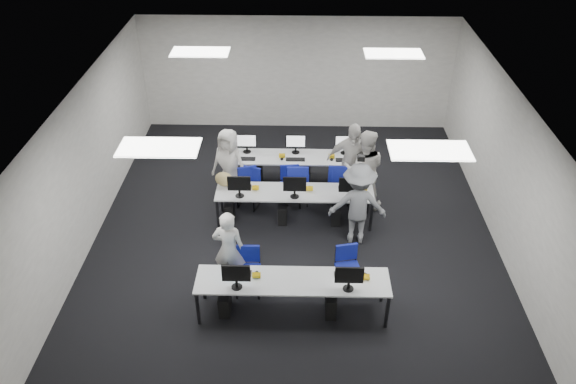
{
  "coord_description": "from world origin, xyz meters",
  "views": [
    {
      "loc": [
        0.08,
        -9.21,
        7.1
      ],
      "look_at": [
        -0.13,
        -0.21,
        1.0
      ],
      "focal_mm": 35.0,
      "sensor_mm": 36.0,
      "label": 1
    }
  ],
  "objects_px": {
    "chair_2": "(250,194)",
    "student_2": "(229,164)",
    "student_3": "(351,162)",
    "student_0": "(229,249)",
    "chair_1": "(348,276)",
    "desk_mid": "(295,194)",
    "chair_6": "(298,188)",
    "chair_7": "(338,188)",
    "desk_front": "(293,283)",
    "photographer": "(358,204)",
    "chair_4": "(342,197)",
    "student_1": "(364,169)",
    "chair_0": "(248,278)",
    "chair_5": "(246,186)",
    "chair_3": "(290,193)"
  },
  "relations": [
    {
      "from": "desk_mid",
      "to": "student_0",
      "type": "height_order",
      "value": "student_0"
    },
    {
      "from": "student_2",
      "to": "photographer",
      "type": "height_order",
      "value": "photographer"
    },
    {
      "from": "student_1",
      "to": "chair_0",
      "type": "bearing_deg",
      "value": 55.26
    },
    {
      "from": "chair_4",
      "to": "student_2",
      "type": "relative_size",
      "value": 0.54
    },
    {
      "from": "chair_2",
      "to": "chair_1",
      "type": "bearing_deg",
      "value": -33.34
    },
    {
      "from": "student_0",
      "to": "student_1",
      "type": "xyz_separation_m",
      "value": [
        2.57,
        2.51,
        0.12
      ]
    },
    {
      "from": "student_2",
      "to": "student_0",
      "type": "bearing_deg",
      "value": -59.2
    },
    {
      "from": "chair_1",
      "to": "student_1",
      "type": "xyz_separation_m",
      "value": [
        0.47,
        2.59,
        0.63
      ]
    },
    {
      "from": "chair_0",
      "to": "student_1",
      "type": "height_order",
      "value": "student_1"
    },
    {
      "from": "desk_front",
      "to": "student_3",
      "type": "height_order",
      "value": "student_3"
    },
    {
      "from": "chair_4",
      "to": "chair_5",
      "type": "relative_size",
      "value": 1.0
    },
    {
      "from": "desk_mid",
      "to": "student_2",
      "type": "height_order",
      "value": "student_2"
    },
    {
      "from": "desk_mid",
      "to": "photographer",
      "type": "xyz_separation_m",
      "value": [
        1.22,
        -0.6,
        0.18
      ]
    },
    {
      "from": "chair_6",
      "to": "student_3",
      "type": "bearing_deg",
      "value": 6.75
    },
    {
      "from": "chair_0",
      "to": "chair_6",
      "type": "xyz_separation_m",
      "value": [
        0.85,
        2.83,
        0.03
      ]
    },
    {
      "from": "chair_1",
      "to": "chair_7",
      "type": "distance_m",
      "value": 2.77
    },
    {
      "from": "chair_1",
      "to": "student_0",
      "type": "bearing_deg",
      "value": 166.1
    },
    {
      "from": "chair_5",
      "to": "student_0",
      "type": "xyz_separation_m",
      "value": [
        -0.04,
        -2.77,
        0.5
      ]
    },
    {
      "from": "desk_front",
      "to": "desk_mid",
      "type": "bearing_deg",
      "value": 90.0
    },
    {
      "from": "chair_1",
      "to": "chair_2",
      "type": "distance_m",
      "value": 3.2
    },
    {
      "from": "student_3",
      "to": "chair_1",
      "type": "bearing_deg",
      "value": -79.54
    },
    {
      "from": "chair_7",
      "to": "chair_6",
      "type": "bearing_deg",
      "value": -172.77
    },
    {
      "from": "student_0",
      "to": "student_3",
      "type": "relative_size",
      "value": 0.85
    },
    {
      "from": "chair_3",
      "to": "chair_5",
      "type": "distance_m",
      "value": 1.01
    },
    {
      "from": "student_3",
      "to": "photographer",
      "type": "xyz_separation_m",
      "value": [
        0.02,
        -1.46,
        -0.05
      ]
    },
    {
      "from": "chair_2",
      "to": "photographer",
      "type": "height_order",
      "value": "photographer"
    },
    {
      "from": "desk_mid",
      "to": "chair_5",
      "type": "distance_m",
      "value": 1.45
    },
    {
      "from": "student_0",
      "to": "student_3",
      "type": "height_order",
      "value": "student_3"
    },
    {
      "from": "chair_6",
      "to": "student_1",
      "type": "distance_m",
      "value": 1.51
    },
    {
      "from": "student_2",
      "to": "student_3",
      "type": "bearing_deg",
      "value": 24.25
    },
    {
      "from": "student_3",
      "to": "chair_4",
      "type": "bearing_deg",
      "value": -101.41
    },
    {
      "from": "desk_front",
      "to": "chair_0",
      "type": "height_order",
      "value": "chair_0"
    },
    {
      "from": "desk_mid",
      "to": "chair_5",
      "type": "relative_size",
      "value": 3.65
    },
    {
      "from": "chair_6",
      "to": "student_1",
      "type": "bearing_deg",
      "value": -4.28
    },
    {
      "from": "chair_2",
      "to": "student_2",
      "type": "height_order",
      "value": "student_2"
    },
    {
      "from": "chair_4",
      "to": "photographer",
      "type": "height_order",
      "value": "photographer"
    },
    {
      "from": "chair_6",
      "to": "chair_7",
      "type": "height_order",
      "value": "chair_7"
    },
    {
      "from": "chair_2",
      "to": "chair_5",
      "type": "relative_size",
      "value": 0.97
    },
    {
      "from": "chair_1",
      "to": "chair_3",
      "type": "distance_m",
      "value": 2.82
    },
    {
      "from": "chair_1",
      "to": "desk_mid",
      "type": "bearing_deg",
      "value": 104.43
    },
    {
      "from": "chair_1",
      "to": "student_3",
      "type": "relative_size",
      "value": 0.46
    },
    {
      "from": "desk_mid",
      "to": "chair_2",
      "type": "height_order",
      "value": "chair_2"
    },
    {
      "from": "chair_0",
      "to": "student_1",
      "type": "xyz_separation_m",
      "value": [
        2.23,
        2.7,
        0.62
      ]
    },
    {
      "from": "desk_front",
      "to": "student_1",
      "type": "xyz_separation_m",
      "value": [
        1.44,
        3.22,
        0.22
      ]
    },
    {
      "from": "desk_mid",
      "to": "student_3",
      "type": "height_order",
      "value": "student_3"
    },
    {
      "from": "chair_5",
      "to": "chair_7",
      "type": "distance_m",
      "value": 2.04
    },
    {
      "from": "student_2",
      "to": "student_3",
      "type": "xyz_separation_m",
      "value": [
        2.62,
        -0.02,
        0.1
      ]
    },
    {
      "from": "desk_mid",
      "to": "chair_5",
      "type": "xyz_separation_m",
      "value": [
        -1.09,
        0.87,
        -0.4
      ]
    },
    {
      "from": "desk_front",
      "to": "chair_5",
      "type": "distance_m",
      "value": 3.66
    },
    {
      "from": "chair_2",
      "to": "student_2",
      "type": "distance_m",
      "value": 0.77
    }
  ]
}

